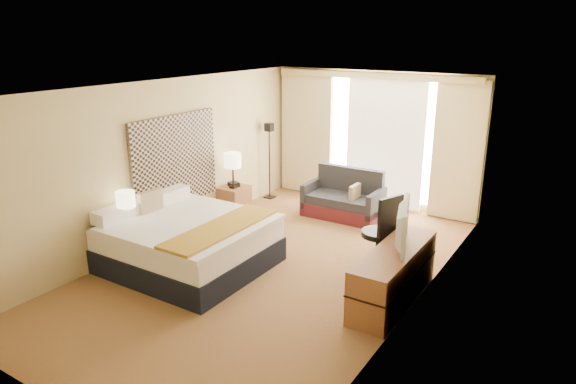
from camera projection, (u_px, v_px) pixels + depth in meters
The scene contains 21 objects.
floor at pixel (274, 266), 7.53m from camera, with size 4.20×7.00×0.02m, color maroon.
ceiling at pixel (273, 87), 6.76m from camera, with size 4.20×7.00×0.02m, color silver.
wall_back at pixel (374, 139), 9.96m from camera, with size 4.20×0.02×2.60m, color #DEC487.
wall_front at pixel (42, 279), 4.33m from camera, with size 4.20×0.02×2.60m, color #DEC487.
wall_left at pixel (165, 162), 8.22m from camera, with size 0.02×7.00×2.60m, color #DEC487.
wall_right at pixel (420, 208), 6.07m from camera, with size 0.02×7.00×2.60m, color #DEC487.
headboard at pixel (176, 161), 8.37m from camera, with size 0.06×1.85×1.50m, color black.
nightstand_left at pixel (129, 246), 7.56m from camera, with size 0.45×0.52×0.55m, color #9C6539.
nightstand_right at pixel (234, 201), 9.58m from camera, with size 0.45×0.52×0.55m, color #9C6539.
media_dresser at pixel (394, 275), 6.49m from camera, with size 0.50×1.80×0.70m, color #9C6539.
window at pixel (386, 140), 9.81m from camera, with size 2.30×0.02×2.30m, color white.
curtains at pixel (372, 134), 9.84m from camera, with size 4.12×0.19×2.56m.
bed at pixel (188, 242), 7.44m from camera, with size 2.13×1.94×1.03m.
loveseat at pixel (344, 201), 9.51m from camera, with size 1.42×0.77×0.88m.
floor_lamp at pixel (269, 146), 10.33m from camera, with size 0.20×0.20×1.56m.
desk_chair at pixel (382, 237), 7.27m from camera, with size 0.57×0.57×1.15m.
lamp_left at pixel (126, 200), 7.34m from camera, with size 0.27×0.27×0.57m.
lamp_right at pixel (233, 161), 9.27m from camera, with size 0.31×0.31×0.66m.
tissue_box at pixel (131, 223), 7.53m from camera, with size 0.12×0.12×0.11m, color #9BB9EF.
telephone at pixel (234, 184), 9.51m from camera, with size 0.20×0.16×0.08m, color black.
television at pixel (397, 225), 6.44m from camera, with size 0.98×0.13×0.56m, color black.
Camera 1 is at (3.85, -5.68, 3.30)m, focal length 32.00 mm.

